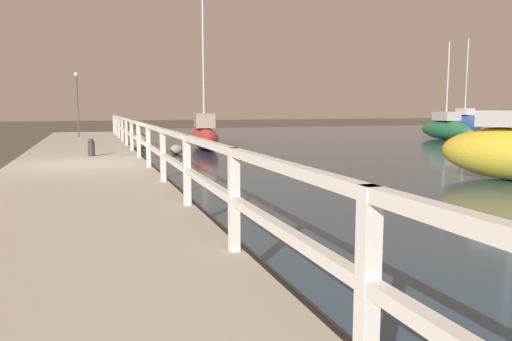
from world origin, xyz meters
TOP-DOWN VIEW (x-y plane):
  - ground_plane at (0.00, 0.00)m, footprint 120.00×120.00m
  - dock_walkway at (0.00, 0.00)m, footprint 3.43×36.00m
  - railing at (1.61, 0.00)m, footprint 0.10×32.50m
  - boulder_water_edge at (2.68, 10.86)m, footprint 0.77×0.69m
  - boulder_upstream at (2.60, 10.48)m, footprint 0.64×0.58m
  - boulder_downstream at (2.25, 8.17)m, footprint 0.57×0.51m
  - boulder_far_strip at (3.41, 5.58)m, footprint 0.50×0.45m
  - mooring_bollard at (0.32, 2.14)m, footprint 0.20×0.20m
  - dock_lamp at (-0.22, 12.68)m, footprint 0.22×0.22m
  - sailboat_red at (5.06, 8.12)m, footprint 2.03×6.09m
  - sailboat_green at (19.14, 9.70)m, footprint 1.81×4.78m
  - sailboat_blue at (24.83, 14.79)m, footprint 1.15×3.30m

SIDE VIEW (x-z plane):
  - ground_plane at x=0.00m, z-range 0.00..0.00m
  - dock_walkway at x=0.00m, z-range 0.00..0.34m
  - boulder_far_strip at x=3.41m, z-range 0.00..0.37m
  - boulder_downstream at x=2.25m, z-range 0.00..0.43m
  - boulder_upstream at x=2.60m, z-range 0.00..0.48m
  - boulder_water_edge at x=2.68m, z-range 0.00..0.58m
  - sailboat_red at x=5.06m, z-range -2.81..4.00m
  - mooring_bollard at x=0.32m, z-range 0.34..0.86m
  - sailboat_green at x=19.14m, z-range -2.04..3.29m
  - sailboat_blue at x=24.83m, z-range -2.47..3.97m
  - railing at x=1.61m, z-range 0.52..1.55m
  - dock_lamp at x=-0.22m, z-range 0.90..4.05m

